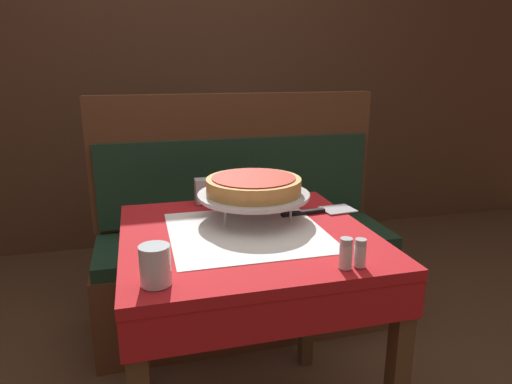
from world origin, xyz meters
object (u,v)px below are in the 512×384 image
at_px(napkin_holder, 209,191).
at_px(condiment_caddy, 236,138).
at_px(dining_table_front, 247,261).
at_px(pizza_pan_stand, 254,196).
at_px(dining_table_rear, 243,163).
at_px(salt_shaker, 346,254).
at_px(water_glass_near, 155,265).
at_px(pepper_shaker, 360,253).
at_px(pizza_server, 321,211).
at_px(booth_bench, 245,259).
at_px(deep_dish_pizza, 254,185).

height_order(napkin_holder, condiment_caddy, condiment_caddy).
bearing_deg(dining_table_front, pizza_pan_stand, 66.03).
bearing_deg(dining_table_rear, salt_shaker, -95.23).
distance_m(dining_table_front, water_glass_near, 0.43).
distance_m(dining_table_front, pepper_shaker, 0.40).
xyz_separation_m(pizza_pan_stand, condiment_caddy, (0.25, 1.41, -0.03)).
bearing_deg(salt_shaker, water_glass_near, 176.07).
xyz_separation_m(dining_table_rear, water_glass_near, (-0.63, -1.82, 0.17)).
relative_size(pizza_server, water_glass_near, 2.88).
height_order(booth_bench, napkin_holder, booth_bench).
relative_size(pizza_pan_stand, pizza_server, 1.34).
relative_size(napkin_holder, condiment_caddy, 0.54).
bearing_deg(pepper_shaker, booth_bench, 92.47).
relative_size(booth_bench, pepper_shaker, 19.37).
distance_m(water_glass_near, salt_shaker, 0.46).
height_order(deep_dish_pizza, napkin_holder, deep_dish_pizza).
xyz_separation_m(dining_table_front, napkin_holder, (-0.06, 0.33, 0.14)).
height_order(dining_table_rear, booth_bench, booth_bench).
bearing_deg(booth_bench, napkin_holder, -119.22).
bearing_deg(napkin_holder, condiment_caddy, 73.12).
xyz_separation_m(dining_table_front, pepper_shaker, (0.21, -0.31, 0.13)).
bearing_deg(pepper_shaker, water_glass_near, 176.38).
relative_size(dining_table_rear, salt_shaker, 9.65).
distance_m(pepper_shaker, napkin_holder, 0.70).
distance_m(water_glass_near, condiment_caddy, 1.90).
bearing_deg(dining_table_front, condiment_caddy, 78.84).
bearing_deg(booth_bench, deep_dish_pizza, -100.63).
bearing_deg(napkin_holder, pizza_server, -30.54).
distance_m(booth_bench, napkin_holder, 0.67).
bearing_deg(salt_shaker, booth_bench, 90.34).
height_order(dining_table_rear, pizza_pan_stand, pizza_pan_stand).
height_order(salt_shaker, condiment_caddy, condiment_caddy).
xyz_separation_m(pizza_pan_stand, pizza_server, (0.24, 0.00, -0.07)).
height_order(water_glass_near, pepper_shaker, water_glass_near).
bearing_deg(deep_dish_pizza, dining_table_front, -113.97).
bearing_deg(pizza_server, salt_shaker, -105.11).
xyz_separation_m(dining_table_rear, pepper_shaker, (-0.13, -1.85, 0.15)).
xyz_separation_m(dining_table_rear, booth_bench, (-0.18, -0.79, -0.31)).
relative_size(booth_bench, salt_shaker, 17.85).
relative_size(water_glass_near, napkin_holder, 0.94).
height_order(pizza_pan_stand, deep_dish_pizza, deep_dish_pizza).
relative_size(dining_table_front, condiment_caddy, 4.12).
relative_size(pizza_pan_stand, water_glass_near, 3.87).
height_order(dining_table_front, dining_table_rear, dining_table_front).
relative_size(pizza_server, pepper_shaker, 3.75).
bearing_deg(napkin_holder, pepper_shaker, -66.67).
xyz_separation_m(dining_table_front, salt_shaker, (0.18, -0.31, 0.14)).
bearing_deg(napkin_holder, booth_bench, 60.78).
distance_m(pepper_shaker, condiment_caddy, 1.84).
relative_size(dining_table_front, pizza_server, 2.80).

